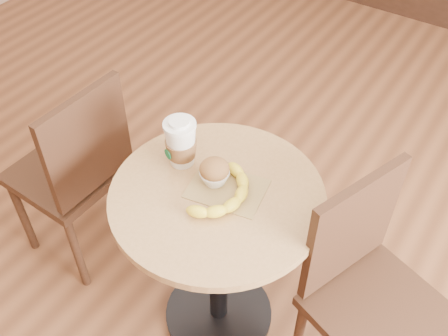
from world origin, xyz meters
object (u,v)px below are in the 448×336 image
Objects in this scene: cafe_table at (218,236)px; coffee_cup at (181,144)px; chair_right at (368,290)px; muffin at (214,172)px; banana at (227,195)px; chair_left at (76,170)px.

cafe_table is 4.18× the size of coffee_cup.
chair_right is 5.08× the size of coffee_cup.
muffin is at bearing 117.12° from chair_right.
banana is at bearing -7.09° from cafe_table.
cafe_table is at bearing -46.82° from muffin.
banana is (0.22, -0.06, -0.06)m from coffee_cup.
coffee_cup is 1.80× the size of muffin.
cafe_table is 0.82× the size of chair_right.
banana is (0.04, -0.01, 0.24)m from cafe_table.
chair_right is at bearing 24.75° from coffee_cup.
banana is at bearing 5.13° from coffee_cup.
chair_left is at bearing -174.99° from muffin.
muffin is at bearing 133.18° from cafe_table.
coffee_cup is (-0.18, 0.05, 0.30)m from cafe_table.
coffee_cup reaches higher than chair_left.
chair_left is 0.60m from coffee_cup.
banana is (0.71, 0.01, 0.27)m from chair_left.
muffin is at bearing 13.08° from coffee_cup.
muffin is (-0.55, -0.07, 0.30)m from chair_right.
chair_right is 0.77m from coffee_cup.
cafe_table is 2.61× the size of banana.
cafe_table is 0.27m from muffin.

